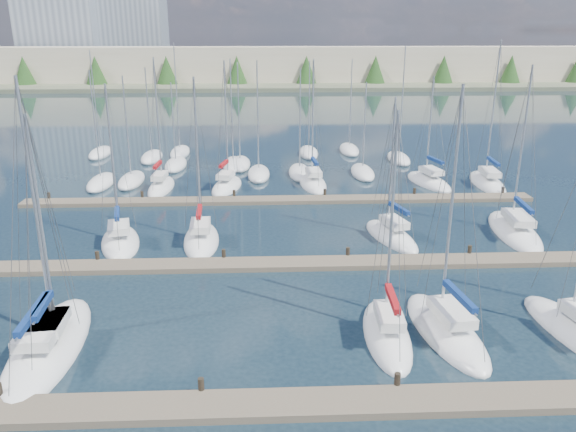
{
  "coord_description": "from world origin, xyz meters",
  "views": [
    {
      "loc": [
        -1.34,
        -16.56,
        14.14
      ],
      "look_at": [
        0.0,
        14.0,
        4.0
      ],
      "focal_mm": 35.0,
      "sensor_mm": 36.0,
      "label": 1
    }
  ],
  "objects_px": {
    "sailboat_e": "(446,330)",
    "sailboat_o": "(227,186)",
    "sailboat_m": "(514,231)",
    "sailboat_d": "(387,334)",
    "sailboat_q": "(429,182)",
    "sailboat_p": "(313,183)",
    "sailboat_h": "(120,242)",
    "sailboat_l": "(391,236)",
    "sailboat_r": "(487,183)",
    "sailboat_j": "(201,240)",
    "sailboat_n": "(161,187)",
    "sailboat_c": "(54,342)",
    "sailboat_b": "(49,346)"
  },
  "relations": [
    {
      "from": "sailboat_p",
      "to": "sailboat_n",
      "type": "height_order",
      "value": "sailboat_n"
    },
    {
      "from": "sailboat_b",
      "to": "sailboat_c",
      "type": "bearing_deg",
      "value": 66.56
    },
    {
      "from": "sailboat_r",
      "to": "sailboat_e",
      "type": "relative_size",
      "value": 1.11
    },
    {
      "from": "sailboat_c",
      "to": "sailboat_d",
      "type": "relative_size",
      "value": 1.0
    },
    {
      "from": "sailboat_p",
      "to": "sailboat_n",
      "type": "bearing_deg",
      "value": 179.75
    },
    {
      "from": "sailboat_m",
      "to": "sailboat_d",
      "type": "bearing_deg",
      "value": -124.6
    },
    {
      "from": "sailboat_l",
      "to": "sailboat_j",
      "type": "height_order",
      "value": "sailboat_j"
    },
    {
      "from": "sailboat_c",
      "to": "sailboat_h",
      "type": "relative_size",
      "value": 0.99
    },
    {
      "from": "sailboat_q",
      "to": "sailboat_b",
      "type": "bearing_deg",
      "value": -144.55
    },
    {
      "from": "sailboat_c",
      "to": "sailboat_o",
      "type": "height_order",
      "value": "sailboat_o"
    },
    {
      "from": "sailboat_q",
      "to": "sailboat_h",
      "type": "bearing_deg",
      "value": -162.08
    },
    {
      "from": "sailboat_q",
      "to": "sailboat_p",
      "type": "bearing_deg",
      "value": 167.71
    },
    {
      "from": "sailboat_l",
      "to": "sailboat_q",
      "type": "bearing_deg",
      "value": 50.23
    },
    {
      "from": "sailboat_m",
      "to": "sailboat_o",
      "type": "bearing_deg",
      "value": 155.17
    },
    {
      "from": "sailboat_e",
      "to": "sailboat_j",
      "type": "xyz_separation_m",
      "value": [
        -13.28,
        13.1,
        0.0
      ]
    },
    {
      "from": "sailboat_l",
      "to": "sailboat_o",
      "type": "height_order",
      "value": "sailboat_o"
    },
    {
      "from": "sailboat_q",
      "to": "sailboat_b",
      "type": "distance_m",
      "value": 38.81
    },
    {
      "from": "sailboat_h",
      "to": "sailboat_c",
      "type": "bearing_deg",
      "value": -102.98
    },
    {
      "from": "sailboat_e",
      "to": "sailboat_l",
      "type": "bearing_deg",
      "value": 82.26
    },
    {
      "from": "sailboat_n",
      "to": "sailboat_e",
      "type": "bearing_deg",
      "value": -53.53
    },
    {
      "from": "sailboat_c",
      "to": "sailboat_j",
      "type": "bearing_deg",
      "value": 62.66
    },
    {
      "from": "sailboat_r",
      "to": "sailboat_j",
      "type": "height_order",
      "value": "sailboat_r"
    },
    {
      "from": "sailboat_b",
      "to": "sailboat_o",
      "type": "height_order",
      "value": "sailboat_b"
    },
    {
      "from": "sailboat_c",
      "to": "sailboat_m",
      "type": "height_order",
      "value": "sailboat_m"
    },
    {
      "from": "sailboat_c",
      "to": "sailboat_r",
      "type": "relative_size",
      "value": 0.82
    },
    {
      "from": "sailboat_n",
      "to": "sailboat_h",
      "type": "height_order",
      "value": "sailboat_n"
    },
    {
      "from": "sailboat_p",
      "to": "sailboat_j",
      "type": "xyz_separation_m",
      "value": [
        -9.15,
        -14.99,
        -0.01
      ]
    },
    {
      "from": "sailboat_d",
      "to": "sailboat_l",
      "type": "bearing_deg",
      "value": 79.64
    },
    {
      "from": "sailboat_h",
      "to": "sailboat_o",
      "type": "relative_size",
      "value": 0.94
    },
    {
      "from": "sailboat_b",
      "to": "sailboat_o",
      "type": "distance_m",
      "value": 28.67
    },
    {
      "from": "sailboat_c",
      "to": "sailboat_e",
      "type": "height_order",
      "value": "sailboat_e"
    },
    {
      "from": "sailboat_c",
      "to": "sailboat_j",
      "type": "height_order",
      "value": "sailboat_j"
    },
    {
      "from": "sailboat_b",
      "to": "sailboat_o",
      "type": "bearing_deg",
      "value": 74.3
    },
    {
      "from": "sailboat_r",
      "to": "sailboat_j",
      "type": "bearing_deg",
      "value": -145.78
    },
    {
      "from": "sailboat_e",
      "to": "sailboat_r",
      "type": "bearing_deg",
      "value": 58.36
    },
    {
      "from": "sailboat_q",
      "to": "sailboat_m",
      "type": "distance_m",
      "value": 14.39
    },
    {
      "from": "sailboat_n",
      "to": "sailboat_o",
      "type": "relative_size",
      "value": 1.02
    },
    {
      "from": "sailboat_q",
      "to": "sailboat_e",
      "type": "height_order",
      "value": "sailboat_e"
    },
    {
      "from": "sailboat_n",
      "to": "sailboat_o",
      "type": "xyz_separation_m",
      "value": [
        6.13,
        0.05,
        -0.01
      ]
    },
    {
      "from": "sailboat_b",
      "to": "sailboat_h",
      "type": "height_order",
      "value": "sailboat_b"
    },
    {
      "from": "sailboat_d",
      "to": "sailboat_m",
      "type": "bearing_deg",
      "value": 51.62
    },
    {
      "from": "sailboat_l",
      "to": "sailboat_p",
      "type": "xyz_separation_m",
      "value": [
        -4.34,
        14.86,
        0.01
      ]
    },
    {
      "from": "sailboat_h",
      "to": "sailboat_e",
      "type": "bearing_deg",
      "value": -47.69
    },
    {
      "from": "sailboat_c",
      "to": "sailboat_j",
      "type": "relative_size",
      "value": 0.96
    },
    {
      "from": "sailboat_l",
      "to": "sailboat_d",
      "type": "bearing_deg",
      "value": -118.0
    },
    {
      "from": "sailboat_e",
      "to": "sailboat_p",
      "type": "height_order",
      "value": "sailboat_e"
    },
    {
      "from": "sailboat_h",
      "to": "sailboat_o",
      "type": "height_order",
      "value": "sailboat_o"
    },
    {
      "from": "sailboat_c",
      "to": "sailboat_n",
      "type": "height_order",
      "value": "sailboat_n"
    },
    {
      "from": "sailboat_e",
      "to": "sailboat_o",
      "type": "bearing_deg",
      "value": 107.5
    },
    {
      "from": "sailboat_n",
      "to": "sailboat_p",
      "type": "bearing_deg",
      "value": 5.79
    }
  ]
}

